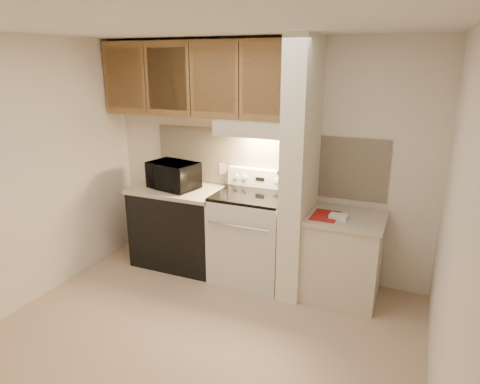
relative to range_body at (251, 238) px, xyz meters
The scene contains 50 objects.
floor 1.24m from the range_body, 90.00° to the right, with size 3.60×3.60×0.00m, color #C7AA8B.
ceiling 2.34m from the range_body, 90.00° to the right, with size 3.60×3.60×0.00m, color white.
wall_back 0.86m from the range_body, 90.00° to the left, with size 3.60×0.02×2.50m, color white.
wall_left 2.28m from the range_body, 147.31° to the right, with size 0.02×3.00×2.50m, color white.
wall_right 2.28m from the range_body, 32.69° to the right, with size 0.02×3.00×2.50m, color white.
backsplash 0.84m from the range_body, 90.00° to the left, with size 2.60×0.02×0.63m, color beige.
range_body is the anchor object (origin of this frame).
oven_window 0.32m from the range_body, 90.00° to the right, with size 0.50×0.01×0.30m, color black.
oven_handle 0.44m from the range_body, 90.00° to the right, with size 0.02×0.02×0.65m, color silver.
cooktop 0.48m from the range_body, ahead, with size 0.74×0.64×0.03m, color black.
range_backguard 0.66m from the range_body, 90.00° to the left, with size 0.76×0.08×0.20m, color silver.
range_display 0.64m from the range_body, 90.00° to the left, with size 0.10×0.01×0.04m, color black.
range_knob_left_outer 0.70m from the range_body, 139.40° to the left, with size 0.05×0.05×0.02m, color silver.
range_knob_left_inner 0.66m from the range_body, 126.87° to the left, with size 0.05×0.05×0.02m, color silver.
range_knob_right_inner 0.66m from the range_body, 53.13° to the left, with size 0.05×0.05×0.02m, color silver.
range_knob_right_outer 0.70m from the range_body, 40.60° to the left, with size 0.05×0.05×0.02m, color silver.
dishwasher_front 0.88m from the range_body, behind, with size 1.00×0.63×0.87m, color black.
left_countertop 0.98m from the range_body, behind, with size 1.04×0.67×0.04m, color beige.
spoon_rest 1.08m from the range_body, behind, with size 0.21×0.07×0.01m, color black.
teal_jar 0.97m from the range_body, behind, with size 0.08×0.08×0.09m, color #225C52.
outlet 0.86m from the range_body, 146.31° to the left, with size 0.08×0.01×0.12m, color beige.
microwave 1.11m from the range_body, behind, with size 0.53×0.36×0.29m, color black.
partition_pillar 0.94m from the range_body, ahead, with size 0.22×0.70×2.50m, color white.
pillar_trim 0.93m from the range_body, ahead, with size 0.01×0.70×0.04m, color olive.
knife_strip 0.95m from the range_body, ahead, with size 0.02×0.42×0.04m, color black.
knife_blade_a 0.87m from the range_body, 29.03° to the right, with size 0.01×0.04×0.16m, color silver.
knife_handle_a 1.01m from the range_body, 28.88° to the right, with size 0.02×0.02×0.10m, color black.
knife_blade_b 0.85m from the range_body, 18.38° to the right, with size 0.01×0.04×0.18m, color silver.
knife_handle_b 0.99m from the range_body, 19.04° to the right, with size 0.02×0.02×0.10m, color black.
knife_blade_c 0.83m from the range_body, ahead, with size 0.01×0.04×0.20m, color silver.
knife_handle_c 0.99m from the range_body, 10.37° to the right, with size 0.02×0.02×0.10m, color black.
knife_blade_d 0.85m from the range_body, ahead, with size 0.01×0.04×0.16m, color silver.
knife_handle_d 0.98m from the range_body, ahead, with size 0.02×0.02×0.10m, color black.
knife_blade_e 0.84m from the range_body, 14.56° to the left, with size 0.01×0.04×0.18m, color silver.
knife_handle_e 0.99m from the range_body, 15.76° to the left, with size 0.02×0.02×0.10m, color black.
oven_mitt 0.87m from the range_body, 23.58° to the left, with size 0.03×0.11×0.26m, color gray.
right_cab_base 0.97m from the range_body, ahead, with size 0.70×0.60×0.81m, color beige.
right_countertop 1.04m from the range_body, ahead, with size 0.74×0.64×0.04m, color beige.
red_folder 0.89m from the range_body, ahead, with size 0.24×0.33×0.01m, color #A71B18.
white_box 1.01m from the range_body, ahead, with size 0.17×0.11×0.04m, color white.
range_hood 1.17m from the range_body, 90.00° to the left, with size 0.78×0.44×0.15m, color beige.
hood_lip 1.12m from the range_body, 90.00° to the right, with size 0.78×0.04×0.06m, color beige.
upper_cabinets 1.77m from the range_body, 166.16° to the left, with size 2.18×0.33×0.77m, color olive.
cab_door_a 2.22m from the range_body, behind, with size 0.46×0.01×0.63m, color olive.
cab_gap_a 2.04m from the range_body, behind, with size 0.01×0.01×0.73m, color black.
cab_door_b 1.89m from the range_body, behind, with size 0.46×0.01×0.63m, color olive.
cab_gap_b 1.77m from the range_body, behind, with size 0.01×0.01×0.73m, color black.
cab_door_c 1.68m from the range_body, behind, with size 0.46×0.01×0.63m, color olive.
cab_gap_c 1.63m from the range_body, behind, with size 0.01×0.01×0.73m, color black.
cab_door_d 1.63m from the range_body, ahead, with size 0.46×0.01×0.63m, color olive.
Camera 1 is at (1.55, -2.76, 2.27)m, focal length 32.00 mm.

